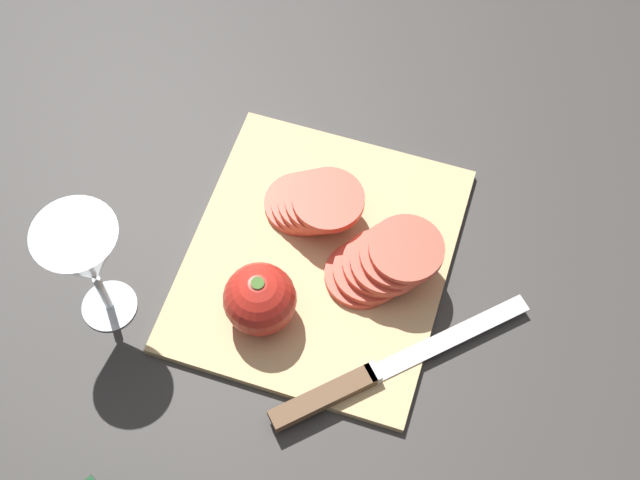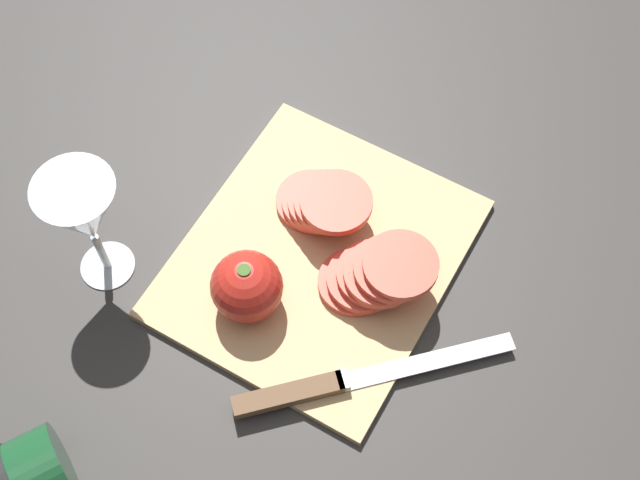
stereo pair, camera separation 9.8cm
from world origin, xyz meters
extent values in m
plane|color=#383533|center=(0.00, 0.00, 0.00)|extent=(3.00, 3.00, 0.00)
cube|color=tan|center=(0.00, 0.02, 0.01)|extent=(0.33, 0.29, 0.01)
cylinder|color=silver|center=(-0.13, 0.22, 0.00)|extent=(0.06, 0.06, 0.00)
cylinder|color=silver|center=(-0.13, 0.22, 0.04)|extent=(0.01, 0.01, 0.07)
cone|color=silver|center=(-0.13, 0.22, 0.12)|extent=(0.09, 0.09, 0.10)
cone|color=#DBCC84|center=(-0.13, 0.22, 0.09)|extent=(0.03, 0.03, 0.03)
sphere|color=red|center=(-0.09, 0.06, 0.05)|extent=(0.08, 0.08, 0.08)
cylinder|color=#47702D|center=(-0.09, 0.06, 0.09)|extent=(0.01, 0.01, 0.01)
cube|color=silver|center=(-0.05, -0.15, 0.01)|extent=(0.15, 0.15, 0.00)
cube|color=silver|center=(-0.12, -0.08, 0.02)|extent=(0.02, 0.02, 0.01)
cube|color=brown|center=(-0.16, -0.04, 0.02)|extent=(0.10, 0.10, 0.01)
cylinder|color=#DB4C38|center=(-0.01, -0.03, 0.02)|extent=(0.08, 0.08, 0.01)
cylinder|color=#DB4C38|center=(-0.01, -0.04, 0.03)|extent=(0.08, 0.08, 0.01)
cylinder|color=#DB4C38|center=(0.00, -0.05, 0.04)|extent=(0.08, 0.08, 0.01)
cylinder|color=#DB4C38|center=(0.00, -0.06, 0.05)|extent=(0.08, 0.08, 0.01)
cylinder|color=#DB4C38|center=(0.01, -0.07, 0.06)|extent=(0.08, 0.08, 0.01)
cylinder|color=#DB4C38|center=(0.01, -0.08, 0.07)|extent=(0.08, 0.08, 0.01)
cylinder|color=#DB4C38|center=(0.06, 0.06, 0.02)|extent=(0.08, 0.08, 0.01)
cylinder|color=#DB4C38|center=(0.05, 0.05, 0.03)|extent=(0.08, 0.08, 0.01)
cylinder|color=#DB4C38|center=(0.05, 0.04, 0.04)|extent=(0.08, 0.08, 0.01)
cylinder|color=#DB4C38|center=(0.05, 0.03, 0.05)|extent=(0.08, 0.08, 0.01)
cylinder|color=#DB4C38|center=(0.05, 0.02, 0.06)|extent=(0.08, 0.08, 0.01)
camera|label=1|loc=(-0.44, -0.12, 0.91)|focal=50.00mm
camera|label=2|loc=(-0.40, -0.21, 0.91)|focal=50.00mm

